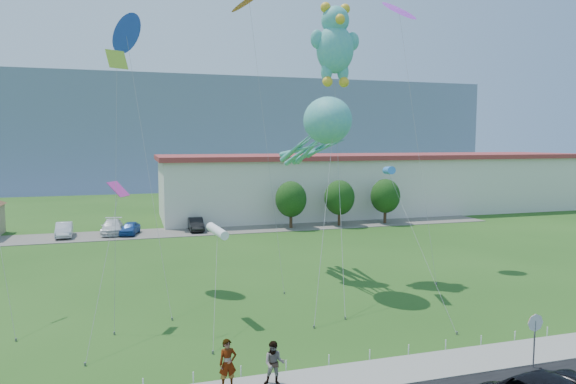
{
  "coord_description": "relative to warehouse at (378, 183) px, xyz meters",
  "views": [
    {
      "loc": [
        -7.07,
        -21.9,
        9.97
      ],
      "look_at": [
        1.87,
        8.0,
        6.9
      ],
      "focal_mm": 32.0,
      "sensor_mm": 36.0,
      "label": 1
    }
  ],
  "objects": [
    {
      "name": "ground",
      "position": [
        -26.0,
        -44.0,
        -4.12
      ],
      "size": [
        160.0,
        160.0,
        0.0
      ],
      "primitive_type": "plane",
      "color": "#224B15",
      "rests_on": "ground"
    },
    {
      "name": "sidewalk",
      "position": [
        -26.0,
        -46.75,
        -4.07
      ],
      "size": [
        80.0,
        2.5,
        0.1
      ],
      "primitive_type": "cube",
      "color": "gray",
      "rests_on": "ground"
    },
    {
      "name": "parking_strip",
      "position": [
        -26.0,
        -9.0,
        -4.09
      ],
      "size": [
        70.0,
        6.0,
        0.06
      ],
      "primitive_type": "cube",
      "color": "#59544C",
      "rests_on": "ground"
    },
    {
      "name": "hill_ridge",
      "position": [
        -26.0,
        76.0,
        8.38
      ],
      "size": [
        160.0,
        50.0,
        25.0
      ],
      "primitive_type": "cube",
      "color": "slate",
      "rests_on": "ground"
    },
    {
      "name": "warehouse",
      "position": [
        0.0,
        0.0,
        0.0
      ],
      "size": [
        61.0,
        15.0,
        8.2
      ],
      "color": "beige",
      "rests_on": "ground"
    },
    {
      "name": "stop_sign",
      "position": [
        -16.5,
        -48.21,
        -2.26
      ],
      "size": [
        0.8,
        0.07,
        2.5
      ],
      "color": "slate",
      "rests_on": "ground"
    },
    {
      "name": "rope_fence",
      "position": [
        -26.0,
        -45.3,
        -3.87
      ],
      "size": [
        26.05,
        0.05,
        0.5
      ],
      "color": "white",
      "rests_on": "ground"
    },
    {
      "name": "tree_near",
      "position": [
        -16.0,
        -10.0,
        -0.74
      ],
      "size": [
        3.6,
        3.6,
        5.47
      ],
      "color": "#3F2B19",
      "rests_on": "ground"
    },
    {
      "name": "tree_mid",
      "position": [
        -10.0,
        -10.0,
        -0.74
      ],
      "size": [
        3.6,
        3.6,
        5.47
      ],
      "color": "#3F2B19",
      "rests_on": "ground"
    },
    {
      "name": "tree_far",
      "position": [
        -4.0,
        -10.0,
        -0.74
      ],
      "size": [
        3.6,
        3.6,
        5.47
      ],
      "color": "#3F2B19",
      "rests_on": "ground"
    },
    {
      "name": "pedestrian_left",
      "position": [
        -29.71,
        -46.2,
        -3.04
      ],
      "size": [
        0.74,
        0.51,
        1.98
      ],
      "primitive_type": "imported",
      "rotation": [
        0.0,
        0.0,
        0.05
      ],
      "color": "gray",
      "rests_on": "sidewalk"
    },
    {
      "name": "pedestrian_right",
      "position": [
        -27.87,
        -46.56,
        -3.12
      ],
      "size": [
        1.07,
        0.95,
        1.82
      ],
      "primitive_type": "imported",
      "rotation": [
        0.0,
        0.0,
        -0.36
      ],
      "color": "gray",
      "rests_on": "sidewalk"
    },
    {
      "name": "parked_car_silver",
      "position": [
        -40.34,
        -8.54,
        -3.32
      ],
      "size": [
        1.87,
        4.62,
        1.49
      ],
      "primitive_type": "imported",
      "rotation": [
        0.0,
        0.0,
        0.07
      ],
      "color": "silver",
      "rests_on": "parking_strip"
    },
    {
      "name": "parked_car_white",
      "position": [
        -35.6,
        -8.11,
        -3.31
      ],
      "size": [
        2.28,
        5.28,
        1.51
      ],
      "primitive_type": "imported",
      "rotation": [
        0.0,
        0.0,
        -0.03
      ],
      "color": "silver",
      "rests_on": "parking_strip"
    },
    {
      "name": "parked_car_blue",
      "position": [
        -33.75,
        -9.09,
        -3.39
      ],
      "size": [
        2.47,
        4.21,
        1.35
      ],
      "primitive_type": "imported",
      "rotation": [
        0.0,
        0.0,
        -0.24
      ],
      "color": "#1B4695",
      "rests_on": "parking_strip"
    },
    {
      "name": "parked_car_black",
      "position": [
        -26.72,
        -8.71,
        -3.34
      ],
      "size": [
        1.59,
        4.41,
        1.45
      ],
      "primitive_type": "imported",
      "rotation": [
        0.0,
        0.0,
        -0.01
      ],
      "color": "black",
      "rests_on": "parking_strip"
    },
    {
      "name": "octopus_kite",
      "position": [
        -20.93,
        -33.01,
        6.48
      ],
      "size": [
        4.75,
        13.7,
        12.89
      ],
      "color": "teal",
      "rests_on": "ground"
    },
    {
      "name": "teddy_bear_kite",
      "position": [
        -18.92,
        -30.49,
        12.96
      ],
      "size": [
        4.96,
        10.76,
        19.9
      ],
      "color": "teal",
      "rests_on": "ground"
    },
    {
      "name": "small_kite_white",
      "position": [
        -28.76,
        -37.72,
        0.84
      ],
      "size": [
        1.34,
        6.07,
        5.44
      ],
      "color": "white",
      "rests_on": "ground"
    },
    {
      "name": "small_kite_purple",
      "position": [
        -12.44,
        -28.19,
        15.74
      ],
      "size": [
        1.8,
        8.03,
        21.11
      ],
      "color": "#B033CF",
      "rests_on": "ground"
    },
    {
      "name": "small_kite_pink",
      "position": [
        -34.11,
        -37.22,
        2.56
      ],
      "size": [
        2.19,
        6.24,
        7.84
      ],
      "color": "#D12E93",
      "rests_on": "ground"
    },
    {
      "name": "small_kite_blue",
      "position": [
        -33.31,
        -28.39,
        12.79
      ],
      "size": [
        3.01,
        9.89,
        18.04
      ],
      "color": "blue",
      "rests_on": "ground"
    },
    {
      "name": "small_kite_orange",
      "position": [
        -24.57,
        -27.68,
        15.79
      ],
      "size": [
        1.8,
        7.6,
        21.16
      ],
      "color": "orange",
      "rests_on": "ground"
    },
    {
      "name": "small_kite_yellow",
      "position": [
        -33.91,
        -36.46,
        8.5
      ],
      "size": [
        1.29,
        3.25,
        14.84
      ],
      "color": "#ADD431",
      "rests_on": "ground"
    },
    {
      "name": "small_kite_cyan",
      "position": [
        -17.27,
        -36.01,
        3.92
      ],
      "size": [
        0.5,
        9.0,
        8.55
      ],
      "color": "#3485EA",
      "rests_on": "ground"
    }
  ]
}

